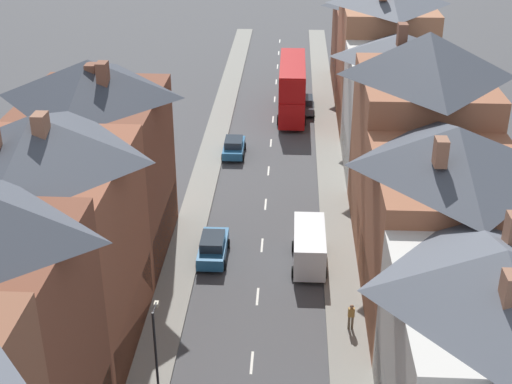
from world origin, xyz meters
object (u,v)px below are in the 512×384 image
pedestrian_mid_left (351,316)px  car_parked_left_b (305,104)px  double_decker_bus_lead (292,87)px  car_parked_left_a (234,147)px  delivery_van (309,246)px  street_lamp (156,351)px  car_near_blue (213,247)px

pedestrian_mid_left → car_parked_left_b: bearing=93.6°
double_decker_bus_lead → car_parked_left_b: double_decker_bus_lead is taller
car_parked_left_a → double_decker_bus_lead: bearing=65.0°
car_parked_left_a → delivery_van: delivery_van is taller
pedestrian_mid_left → street_lamp: size_ratio=0.29×
double_decker_bus_lead → car_parked_left_b: 2.50m
double_decker_bus_lead → street_lamp: (-6.04, -40.81, 0.43)m
car_near_blue → delivery_van: bearing=-3.3°
double_decker_bus_lead → car_parked_left_a: double_decker_bus_lead is taller
delivery_van → street_lamp: 15.13m
delivery_van → pedestrian_mid_left: delivery_van is taller
car_parked_left_b → street_lamp: size_ratio=0.78×
car_parked_left_b → street_lamp: 42.27m
double_decker_bus_lead → car_parked_left_a: 11.73m
double_decker_bus_lead → delivery_van: double_decker_bus_lead is taller
street_lamp → delivery_van: bearing=60.7°
street_lamp → pedestrian_mid_left: bearing=33.1°
car_parked_left_b → double_decker_bus_lead: bearing=-150.5°
double_decker_bus_lead → pedestrian_mid_left: double_decker_bus_lead is taller
double_decker_bus_lead → car_near_blue: double_decker_bus_lead is taller
pedestrian_mid_left → delivery_van: bearing=107.8°
car_near_blue → car_parked_left_b: car_near_blue is taller
car_parked_left_a → car_parked_left_b: size_ratio=0.96×
pedestrian_mid_left → car_near_blue: bearing=139.3°
delivery_van → pedestrian_mid_left: (2.20, -6.86, -0.30)m
double_decker_bus_lead → pedestrian_mid_left: size_ratio=6.71×
car_near_blue → car_parked_left_b: bearing=77.6°
car_near_blue → pedestrian_mid_left: (8.40, -7.22, 0.19)m
car_near_blue → street_lamp: street_lamp is taller
car_parked_left_b → delivery_van: bearing=-90.0°
car_parked_left_a → pedestrian_mid_left: bearing=-70.8°
car_near_blue → street_lamp: 13.71m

